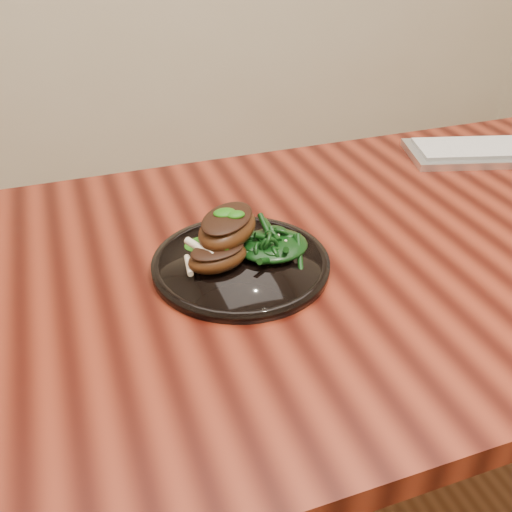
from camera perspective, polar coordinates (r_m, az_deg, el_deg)
The scene contains 6 objects.
desk at distance 1.02m, azimuth 14.70°, elevation -1.71°, with size 1.60×0.80×0.75m.
plate at distance 0.85m, azimuth -1.53°, elevation -0.73°, with size 0.27×0.27×0.02m.
lamb_chop_front at distance 0.82m, azimuth -3.90°, elevation -0.01°, with size 0.10×0.08×0.04m.
lamb_chop_back at distance 0.84m, azimuth -2.92°, elevation 2.93°, with size 0.14×0.14×0.05m.
herb_smear at distance 0.89m, azimuth -4.73°, elevation 1.28°, with size 0.08×0.05×0.00m, color #0E4707.
greens_heap at distance 0.86m, azimuth 1.66°, elevation 1.48°, with size 0.11×0.10×0.04m.
Camera 1 is at (-0.52, -0.68, 1.23)m, focal length 40.00 mm.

